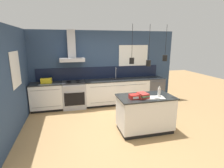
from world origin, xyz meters
TOP-DOWN VIEW (x-y plane):
  - ground_plane at (0.00, 0.00)m, footprint 16.00×16.00m
  - wall_back at (-0.06, 1.99)m, footprint 5.60×2.55m
  - wall_left at (-2.43, 0.70)m, footprint 0.08×3.80m
  - counter_run_left at (-1.86, 1.69)m, footprint 1.02×0.64m
  - counter_run_sink at (0.54, 1.69)m, footprint 2.30×0.64m
  - oven_range at (-0.98, 1.69)m, footprint 0.76×0.66m
  - dishwasher at (1.99, 1.69)m, footprint 0.62×0.65m
  - kitchen_island at (0.69, -0.39)m, footprint 1.37×0.80m
  - bottle_on_island at (0.98, -0.50)m, footprint 0.07×0.07m
  - book_stack at (0.56, -0.46)m, footprint 0.28×0.37m
  - red_supply_box at (0.35, -0.50)m, footprint 0.23×0.20m
  - paper_pile at (0.84, -0.54)m, footprint 0.51×0.35m
  - yellow_toolbox at (-1.84, 1.69)m, footprint 0.34×0.18m

SIDE VIEW (x-z plane):
  - ground_plane at x=0.00m, z-range 0.00..0.00m
  - dishwasher at x=1.99m, z-range 0.00..0.91m
  - oven_range at x=-0.98m, z-range 0.00..0.91m
  - kitchen_island at x=0.69m, z-range 0.00..0.91m
  - counter_run_left at x=-1.86m, z-range 0.01..0.92m
  - counter_run_sink at x=0.54m, z-range -0.20..1.12m
  - paper_pile at x=0.84m, z-range 0.91..0.92m
  - red_supply_box at x=0.35m, z-range 0.91..1.01m
  - book_stack at x=0.56m, z-range 0.91..1.02m
  - yellow_toolbox at x=-1.84m, z-range 0.90..1.09m
  - bottle_on_island at x=0.98m, z-range 0.88..1.17m
  - wall_left at x=-2.43m, z-range 0.00..2.60m
  - wall_back at x=-0.06m, z-range 0.06..2.66m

